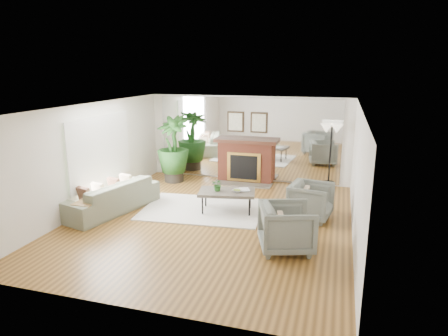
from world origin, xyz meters
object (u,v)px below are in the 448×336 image
(potted_ficus, at_px, (173,147))
(armchair_back, at_px, (311,201))
(floor_lamp, at_px, (331,134))
(coffee_table, at_px, (227,193))
(fireplace, at_px, (245,160))
(sofa, at_px, (111,196))
(side_table, at_px, (86,206))
(armchair_front, at_px, (287,228))

(potted_ficus, bearing_deg, armchair_back, -25.03)
(floor_lamp, bearing_deg, coffee_table, -131.49)
(fireplace, relative_size, sofa, 0.84)
(coffee_table, relative_size, armchair_back, 1.56)
(fireplace, relative_size, floor_lamp, 1.11)
(sofa, distance_m, armchair_back, 4.63)
(sofa, distance_m, side_table, 0.92)
(armchair_front, bearing_deg, potted_ficus, 28.18)
(fireplace, bearing_deg, armchair_front, -67.10)
(side_table, bearing_deg, fireplace, 59.81)
(sofa, relative_size, armchair_front, 2.52)
(armchair_back, height_order, side_table, armchair_back)
(potted_ficus, bearing_deg, fireplace, 15.84)
(fireplace, xyz_separation_m, side_table, (-2.48, -4.26, -0.23))
(armchair_back, xyz_separation_m, side_table, (-4.58, -1.75, 0.02))
(sofa, xyz_separation_m, potted_ficus, (0.41, 2.76, 0.69))
(sofa, distance_m, potted_ficus, 2.88)
(armchair_front, distance_m, floor_lamp, 4.30)
(fireplace, relative_size, coffee_table, 1.46)
(coffee_table, relative_size, side_table, 2.76)
(coffee_table, distance_m, armchair_back, 1.91)
(side_table, relative_size, potted_ficus, 0.26)
(sofa, distance_m, floor_lamp, 5.92)
(armchair_back, relative_size, side_table, 1.76)
(fireplace, height_order, floor_lamp, fireplace)
(coffee_table, distance_m, sofa, 2.74)
(coffee_table, xyz_separation_m, potted_ficus, (-2.23, 2.07, 0.57))
(sofa, bearing_deg, potted_ficus, -173.89)
(coffee_table, height_order, sofa, sofa)
(armchair_back, relative_size, potted_ficus, 0.46)
(armchair_front, height_order, floor_lamp, floor_lamp)
(armchair_front, bearing_deg, armchair_back, -27.71)
(coffee_table, bearing_deg, sofa, -165.39)
(fireplace, height_order, sofa, fireplace)
(sofa, height_order, side_table, sofa)
(potted_ficus, bearing_deg, coffee_table, -42.87)
(fireplace, xyz_separation_m, floor_lamp, (2.40, -0.16, 0.91))
(coffee_table, relative_size, floor_lamp, 0.76)
(sofa, height_order, armchair_front, armchair_front)
(fireplace, distance_m, coffee_table, 2.66)
(coffee_table, distance_m, floor_lamp, 3.50)
(armchair_back, bearing_deg, potted_ficus, 74.81)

